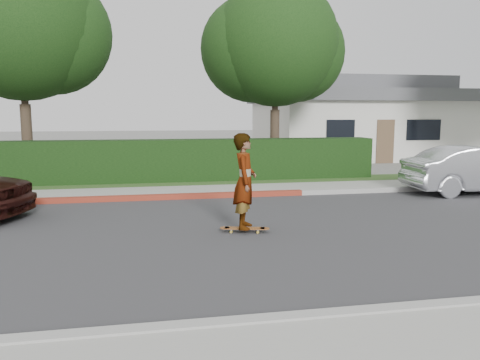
% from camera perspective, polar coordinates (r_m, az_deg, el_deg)
% --- Properties ---
extents(ground, '(120.00, 120.00, 0.00)m').
position_cam_1_polar(ground, '(9.72, 9.37, -6.12)').
color(ground, slate).
rests_on(ground, ground).
extents(road, '(60.00, 8.00, 0.01)m').
position_cam_1_polar(road, '(9.71, 9.37, -6.09)').
color(road, '#2D2D30').
rests_on(road, ground).
extents(curb_near, '(60.00, 0.20, 0.15)m').
position_cam_1_polar(curb_near, '(6.20, 22.93, -14.24)').
color(curb_near, '#9E9E99').
rests_on(curb_near, ground).
extents(curb_far, '(60.00, 0.20, 0.15)m').
position_cam_1_polar(curb_far, '(13.54, 3.42, -1.69)').
color(curb_far, '#9E9E99').
rests_on(curb_far, ground).
extents(curb_red_section, '(12.00, 0.21, 0.15)m').
position_cam_1_polar(curb_red_section, '(13.24, -18.07, -2.28)').
color(curb_red_section, maroon).
rests_on(curb_red_section, ground).
extents(sidewalk_far, '(60.00, 1.60, 0.12)m').
position_cam_1_polar(sidewalk_far, '(14.40, 2.54, -1.15)').
color(sidewalk_far, gray).
rests_on(sidewalk_far, ground).
extents(planting_strip, '(60.00, 1.60, 0.10)m').
position_cam_1_polar(planting_strip, '(15.95, 1.22, -0.29)').
color(planting_strip, '#2D4C1E').
rests_on(planting_strip, ground).
extents(hedge, '(15.00, 1.00, 1.50)m').
position_cam_1_polar(hedge, '(16.12, -9.73, 2.19)').
color(hedge, black).
rests_on(hedge, ground).
extents(tree_left, '(5.99, 5.21, 8.00)m').
position_cam_1_polar(tree_left, '(18.26, -25.12, 16.46)').
color(tree_left, '#33261C').
rests_on(tree_left, ground).
extents(tree_center, '(5.66, 4.84, 7.44)m').
position_cam_1_polar(tree_center, '(18.81, 4.16, 15.79)').
color(tree_center, '#33261C').
rests_on(tree_center, ground).
extents(house, '(10.60, 8.60, 4.30)m').
position_cam_1_polar(house, '(27.28, 13.77, 7.26)').
color(house, beige).
rests_on(house, ground).
extents(skateboard, '(1.01, 0.43, 0.09)m').
position_cam_1_polar(skateboard, '(9.41, 0.57, -5.93)').
color(skateboard, gold).
rests_on(skateboard, ground).
extents(skateboarder, '(0.62, 0.79, 1.89)m').
position_cam_1_polar(skateboarder, '(9.22, 0.58, -0.14)').
color(skateboarder, white).
rests_on(skateboarder, skateboard).
extents(car_silver, '(4.36, 1.68, 1.42)m').
position_cam_1_polar(car_silver, '(15.58, 27.03, 1.08)').
color(car_silver, silver).
rests_on(car_silver, ground).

